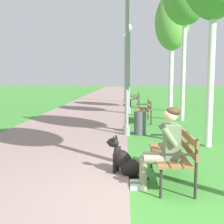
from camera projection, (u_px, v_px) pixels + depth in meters
name	position (u px, v px, depth m)	size (l,w,h in m)	color
ground_plane	(145.00, 202.00, 3.89)	(120.00, 120.00, 0.00)	#3D8433
paved_path	(106.00, 96.00, 27.79)	(3.83, 60.00, 0.04)	gray
park_bench_near	(174.00, 150.00, 4.62)	(0.55, 1.50, 0.85)	olive
park_bench_mid	(145.00, 109.00, 10.96)	(0.55, 1.50, 0.85)	olive
park_bench_far	(136.00, 98.00, 17.33)	(0.55, 1.50, 0.85)	olive
person_seated_on_near_bench	(164.00, 144.00, 4.33)	(0.74, 0.49, 1.25)	gray
dog_black	(125.00, 161.00, 4.90)	(0.77, 0.48, 0.71)	black
lamp_post_near	(127.00, 53.00, 8.10)	(0.24, 0.24, 4.64)	gray
lamp_post_mid	(129.00, 68.00, 13.45)	(0.24, 0.24, 4.18)	gray
lamp_post_far	(125.00, 67.00, 19.91)	(0.24, 0.24, 4.75)	gray
birch_tree_fourth	(172.00, 23.00, 14.29)	(1.74, 1.54, 5.89)	silver
litter_bin	(140.00, 123.00, 8.52)	(0.36, 0.36, 0.70)	#515156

